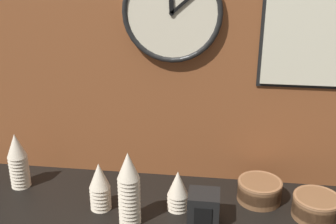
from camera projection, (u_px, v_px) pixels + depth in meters
ground_plane at (166, 215)px, 152.16cm from camera, size 160.00×56.00×4.00cm
wall_tiled_back at (175, 50)px, 156.27cm from camera, size 160.00×3.00×105.00cm
cup_stack_center_left at (100, 186)px, 149.69cm from camera, size 7.61×7.61×18.10cm
cup_stack_center at (129, 188)px, 140.40cm from camera, size 7.61×7.61×26.65cm
cup_stack_center_right at (178, 190)px, 149.73cm from camera, size 7.61×7.61×15.25cm
cup_stack_far_left at (18, 160)px, 162.95cm from camera, size 7.61×7.61×22.38cm
bowl_stack_right at (259, 190)px, 156.11cm from camera, size 16.42×16.42×8.11cm
bowl_stack_far_right at (316, 206)px, 146.56cm from camera, size 16.42×16.42×8.11cm
wall_clock at (172, 13)px, 148.32cm from camera, size 36.08×2.70×36.08cm
menu_board at (330, 19)px, 143.10cm from camera, size 45.80×1.32×49.58cm
napkin_dispenser at (204, 208)px, 143.20cm from camera, size 10.68×10.11×11.37cm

